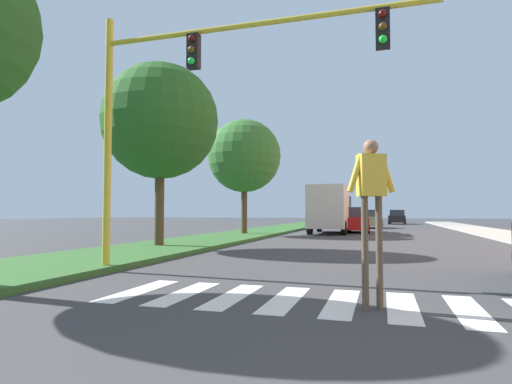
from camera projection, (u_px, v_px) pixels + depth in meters
ground_plane at (373, 233)px, 28.92m from camera, size 140.00×140.00×0.00m
crosswalk at (342, 303)px, 6.56m from camera, size 7.65×2.20×0.01m
median_strip at (262, 231)px, 29.15m from camera, size 3.95×64.00×0.15m
tree_mid at (160, 121)px, 16.37m from camera, size 4.51×4.51×7.06m
tree_far at (244, 156)px, 25.53m from camera, size 4.43×4.43×6.89m
sidewalk_right at (505, 235)px, 24.84m from camera, size 3.00×64.00×0.15m
traffic_light_gantry at (190, 86)px, 9.63m from camera, size 7.65×0.30×6.00m
pedestrian_performer at (371, 196)px, 6.18m from camera, size 0.71×0.40×2.49m
sedan_midblock at (355, 221)px, 29.38m from camera, size 2.09×4.68×1.75m
sedan_distant at (371, 219)px, 37.21m from camera, size 2.08×4.39×1.62m
sedan_far_horizon at (397, 217)px, 49.66m from camera, size 2.15×4.63×1.67m
truck_box_delivery at (330, 209)px, 27.98m from camera, size 2.40×6.20×3.10m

